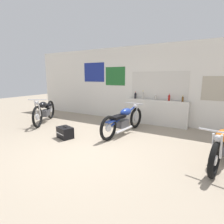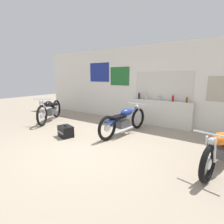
{
  "view_description": "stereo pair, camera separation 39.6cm",
  "coord_description": "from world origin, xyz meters",
  "px_view_note": "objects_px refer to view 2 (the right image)",
  "views": [
    {
      "loc": [
        2.42,
        -3.02,
        1.69
      ],
      "look_at": [
        -0.0,
        1.21,
        0.7
      ],
      "focal_mm": 28.0,
      "sensor_mm": 36.0,
      "label": 1
    },
    {
      "loc": [
        2.75,
        -2.8,
        1.69
      ],
      "look_at": [
        -0.0,
        1.21,
        0.7
      ],
      "focal_mm": 28.0,
      "sensor_mm": 36.0,
      "label": 2
    }
  ],
  "objects_px": {
    "bottle_rightmost": "(187,100)",
    "motorcycle_orange": "(220,148)",
    "bottle_center": "(159,98)",
    "motorcycle_black": "(50,110)",
    "bottle_leftmost": "(139,96)",
    "hard_case_black": "(66,131)",
    "bottle_right_center": "(173,98)",
    "motorcycle_blue": "(124,120)",
    "bottle_left_center": "(146,96)"
  },
  "relations": [
    {
      "from": "bottle_rightmost",
      "to": "motorcycle_orange",
      "type": "relative_size",
      "value": 0.11
    },
    {
      "from": "bottle_center",
      "to": "motorcycle_black",
      "type": "relative_size",
      "value": 0.11
    },
    {
      "from": "bottle_leftmost",
      "to": "bottle_rightmost",
      "type": "xyz_separation_m",
      "value": [
        1.66,
        -0.03,
        -0.02
      ]
    },
    {
      "from": "bottle_rightmost",
      "to": "hard_case_black",
      "type": "height_order",
      "value": "bottle_rightmost"
    },
    {
      "from": "bottle_leftmost",
      "to": "motorcycle_black",
      "type": "xyz_separation_m",
      "value": [
        -2.87,
        -1.78,
        -0.56
      ]
    },
    {
      "from": "bottle_leftmost",
      "to": "bottle_right_center",
      "type": "bearing_deg",
      "value": -0.47
    },
    {
      "from": "motorcycle_black",
      "to": "bottle_right_center",
      "type": "bearing_deg",
      "value": 23.39
    },
    {
      "from": "bottle_right_center",
      "to": "hard_case_black",
      "type": "distance_m",
      "value": 3.55
    },
    {
      "from": "bottle_rightmost",
      "to": "motorcycle_blue",
      "type": "bearing_deg",
      "value": -134.22
    },
    {
      "from": "bottle_right_center",
      "to": "motorcycle_orange",
      "type": "distance_m",
      "value": 2.73
    },
    {
      "from": "bottle_center",
      "to": "hard_case_black",
      "type": "height_order",
      "value": "bottle_center"
    },
    {
      "from": "hard_case_black",
      "to": "motorcycle_orange",
      "type": "bearing_deg",
      "value": 6.8
    },
    {
      "from": "bottle_leftmost",
      "to": "bottle_left_center",
      "type": "xyz_separation_m",
      "value": [
        0.31,
        -0.04,
        0.02
      ]
    },
    {
      "from": "bottle_left_center",
      "to": "motorcycle_black",
      "type": "xyz_separation_m",
      "value": [
        -3.18,
        -1.74,
        -0.58
      ]
    },
    {
      "from": "bottle_center",
      "to": "hard_case_black",
      "type": "distance_m",
      "value": 3.29
    },
    {
      "from": "bottle_center",
      "to": "motorcycle_orange",
      "type": "distance_m",
      "value": 3.03
    },
    {
      "from": "bottle_leftmost",
      "to": "hard_case_black",
      "type": "height_order",
      "value": "bottle_leftmost"
    },
    {
      "from": "motorcycle_orange",
      "to": "hard_case_black",
      "type": "bearing_deg",
      "value": -173.2
    },
    {
      "from": "motorcycle_black",
      "to": "motorcycle_orange",
      "type": "distance_m",
      "value": 5.62
    },
    {
      "from": "bottle_leftmost",
      "to": "bottle_right_center",
      "type": "height_order",
      "value": "bottle_leftmost"
    },
    {
      "from": "bottle_leftmost",
      "to": "motorcycle_black",
      "type": "bearing_deg",
      "value": -148.19
    },
    {
      "from": "bottle_rightmost",
      "to": "motorcycle_blue",
      "type": "height_order",
      "value": "bottle_rightmost"
    },
    {
      "from": "motorcycle_blue",
      "to": "bottle_right_center",
      "type": "bearing_deg",
      "value": 56.47
    },
    {
      "from": "motorcycle_orange",
      "to": "hard_case_black",
      "type": "relative_size",
      "value": 3.65
    },
    {
      "from": "bottle_leftmost",
      "to": "bottle_center",
      "type": "bearing_deg",
      "value": 1.06
    },
    {
      "from": "bottle_right_center",
      "to": "bottle_rightmost",
      "type": "bearing_deg",
      "value": -2.78
    },
    {
      "from": "bottle_left_center",
      "to": "bottle_rightmost",
      "type": "xyz_separation_m",
      "value": [
        1.35,
        0.01,
        -0.05
      ]
    },
    {
      "from": "motorcycle_orange",
      "to": "bottle_left_center",
      "type": "bearing_deg",
      "value": 138.32
    },
    {
      "from": "motorcycle_black",
      "to": "motorcycle_blue",
      "type": "distance_m",
      "value": 3.13
    },
    {
      "from": "bottle_left_center",
      "to": "bottle_right_center",
      "type": "height_order",
      "value": "bottle_left_center"
    },
    {
      "from": "bottle_right_center",
      "to": "bottle_rightmost",
      "type": "relative_size",
      "value": 1.17
    },
    {
      "from": "bottle_center",
      "to": "motorcycle_black",
      "type": "height_order",
      "value": "bottle_center"
    },
    {
      "from": "bottle_right_center",
      "to": "hard_case_black",
      "type": "relative_size",
      "value": 0.45
    },
    {
      "from": "motorcycle_blue",
      "to": "bottle_left_center",
      "type": "bearing_deg",
      "value": 87.75
    },
    {
      "from": "bottle_right_center",
      "to": "bottle_leftmost",
      "type": "bearing_deg",
      "value": 179.53
    },
    {
      "from": "bottle_center",
      "to": "motorcycle_blue",
      "type": "bearing_deg",
      "value": -108.78
    },
    {
      "from": "bottle_rightmost",
      "to": "motorcycle_orange",
      "type": "bearing_deg",
      "value": -63.57
    },
    {
      "from": "bottle_rightmost",
      "to": "hard_case_black",
      "type": "distance_m",
      "value": 3.82
    },
    {
      "from": "bottle_right_center",
      "to": "motorcycle_orange",
      "type": "relative_size",
      "value": 0.12
    },
    {
      "from": "bottle_rightmost",
      "to": "hard_case_black",
      "type": "relative_size",
      "value": 0.39
    },
    {
      "from": "bottle_right_center",
      "to": "motorcycle_blue",
      "type": "relative_size",
      "value": 0.11
    },
    {
      "from": "bottle_left_center",
      "to": "motorcycle_blue",
      "type": "xyz_separation_m",
      "value": [
        -0.06,
        -1.44,
        -0.61
      ]
    },
    {
      "from": "bottle_left_center",
      "to": "hard_case_black",
      "type": "height_order",
      "value": "bottle_left_center"
    },
    {
      "from": "bottle_leftmost",
      "to": "motorcycle_black",
      "type": "relative_size",
      "value": 0.14
    },
    {
      "from": "bottle_leftmost",
      "to": "motorcycle_orange",
      "type": "height_order",
      "value": "bottle_leftmost"
    },
    {
      "from": "bottle_center",
      "to": "bottle_right_center",
      "type": "height_order",
      "value": "bottle_right_center"
    },
    {
      "from": "bottle_leftmost",
      "to": "bottle_rightmost",
      "type": "relative_size",
      "value": 1.25
    },
    {
      "from": "bottle_right_center",
      "to": "motorcycle_orange",
      "type": "bearing_deg",
      "value": -55.36
    },
    {
      "from": "bottle_center",
      "to": "bottle_right_center",
      "type": "distance_m",
      "value": 0.47
    },
    {
      "from": "bottle_leftmost",
      "to": "bottle_center",
      "type": "distance_m",
      "value": 0.76
    }
  ]
}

